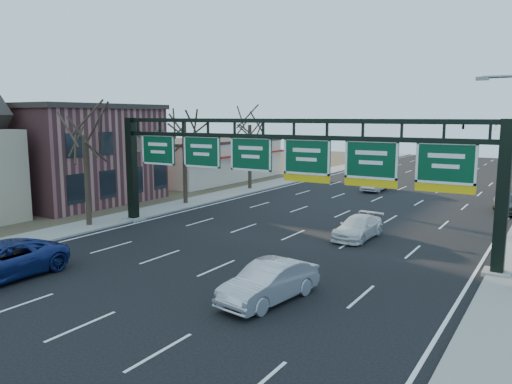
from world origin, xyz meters
The scene contains 15 objects.
ground centered at (0.00, 0.00, 0.00)m, with size 160.00×160.00×0.00m, color black.
sidewalk_left centered at (-12.80, 20.00, 0.06)m, with size 3.00×120.00×0.12m, color gray.
dirt_strip_left centered at (-25.00, 20.00, 0.03)m, with size 21.00×120.00×0.06m, color #473D2B.
lane_markings centered at (0.00, 20.00, 0.01)m, with size 21.60×120.00×0.01m, color white.
sign_gantry centered at (0.16, 8.00, 4.63)m, with size 24.60×1.20×7.20m.
brick_block centered at (-21.50, 11.00, 4.16)m, with size 10.40×12.40×8.30m.
cream_strip centered at (-21.48, 29.00, 2.36)m, with size 10.90×18.40×4.70m.
tree_gantry centered at (-12.80, 5.00, 7.11)m, with size 3.60×3.60×8.48m.
tree_mid centered at (-12.80, 15.00, 7.85)m, with size 3.60×3.60×9.24m.
tree_far centered at (-12.80, 25.00, 7.48)m, with size 3.60×3.60×8.86m.
traffic_signal_mast centered at (5.69, 55.00, 5.50)m, with size 10.16×0.54×7.00m.
car_silver_sedan centered at (4.37, -0.43, 0.78)m, with size 1.66×4.76×1.57m, color #B1B0B5.
car_white_wagon centered at (3.68, 11.36, 0.67)m, with size 1.87×4.60×1.34m, color white.
car_grey_far centered at (10.50, 25.04, 0.78)m, with size 1.85×4.60×1.57m, color #464A4C.
car_silver_distant centered at (-1.72, 30.82, 0.77)m, with size 1.64×4.69×1.55m, color silver.
Camera 1 is at (13.98, -16.86, 7.31)m, focal length 35.00 mm.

